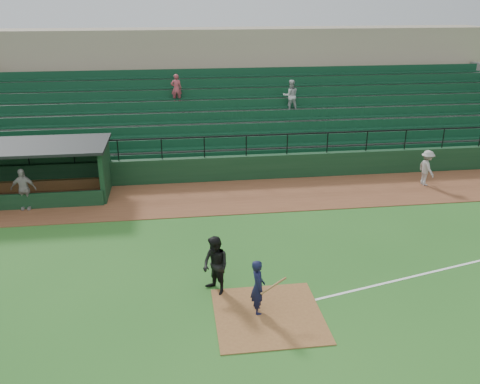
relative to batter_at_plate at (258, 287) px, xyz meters
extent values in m
plane|color=#245A1D|center=(0.27, 0.78, -0.82)|extent=(90.00, 90.00, 0.00)
cube|color=brown|center=(0.27, 8.78, -0.81)|extent=(40.00, 4.00, 0.03)
cube|color=brown|center=(0.27, -0.22, -0.81)|extent=(3.00, 3.00, 0.03)
cube|color=black|center=(0.27, 10.98, -0.22)|extent=(36.00, 0.35, 1.20)
cylinder|color=black|center=(0.27, 10.98, 1.38)|extent=(36.00, 0.06, 0.06)
cube|color=slate|center=(0.27, 15.88, 0.98)|extent=(36.00, 9.00, 3.60)
cube|color=#0F3A23|center=(0.27, 15.38, 1.43)|extent=(34.56, 8.00, 4.05)
cube|color=gray|center=(0.27, 22.38, 2.38)|extent=(38.00, 3.00, 6.40)
cube|color=slate|center=(0.27, 20.38, 2.88)|extent=(36.00, 2.00, 0.20)
imported|color=#B5B5B5|center=(4.47, 15.68, 2.31)|extent=(0.86, 0.67, 1.77)
imported|color=#AA3E49|center=(-1.87, 16.68, 2.69)|extent=(0.59, 0.39, 1.63)
cube|color=black|center=(-9.48, 11.18, 0.33)|extent=(8.50, 0.20, 2.30)
cube|color=black|center=(-5.23, 9.88, 0.33)|extent=(0.20, 2.60, 2.30)
cube|color=black|center=(-9.48, 9.88, 1.54)|extent=(8.90, 3.20, 0.12)
cube|color=olive|center=(-9.48, 10.78, -0.57)|extent=(7.65, 0.40, 0.50)
imported|color=black|center=(0.00, 0.00, 0.00)|extent=(0.41, 0.61, 1.65)
cylinder|color=olive|center=(0.40, -0.20, 0.13)|extent=(0.79, 0.34, 0.35)
imported|color=black|center=(-1.08, 1.17, 0.09)|extent=(1.08, 1.13, 1.83)
imported|color=#9C9692|center=(9.53, 9.02, 0.05)|extent=(0.69, 1.12, 1.68)
imported|color=#A09A96|center=(-8.41, 8.52, 0.09)|extent=(1.06, 0.50, 1.77)
camera|label=1|loc=(-2.10, -11.83, 7.55)|focal=37.53mm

